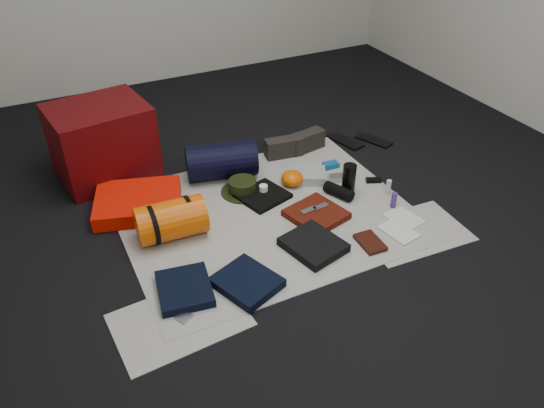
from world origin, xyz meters
name	(u,v)px	position (x,y,z in m)	size (l,w,h in m)	color
floor	(267,216)	(0.00, 0.00, -0.01)	(4.50, 4.50, 0.02)	black
newspaper_mat	(267,215)	(0.00, 0.00, 0.00)	(1.60, 1.30, 0.01)	beige
newspaper_sheet_front_left	(180,320)	(-0.70, -0.55, 0.00)	(0.58, 0.40, 0.00)	beige
newspaper_sheet_front_right	(412,232)	(0.65, -0.50, 0.00)	(0.58, 0.40, 0.00)	beige
red_cabinet	(102,142)	(-0.71, 0.85, 0.23)	(0.56, 0.47, 0.47)	#4D0507
sleeping_pad	(139,202)	(-0.64, 0.38, 0.05)	(0.48, 0.40, 0.09)	red
stuff_sack	(171,220)	(-0.54, 0.04, 0.11)	(0.21, 0.21, 0.36)	#D44F03
sack_strap_left	(153,225)	(-0.64, 0.04, 0.11)	(0.22, 0.22, 0.03)	black
sack_strap_right	(189,215)	(-0.44, 0.04, 0.11)	(0.22, 0.22, 0.03)	black
navy_duffel	(221,161)	(-0.07, 0.49, 0.12)	(0.23, 0.23, 0.43)	black
boonie_brim	(243,191)	(-0.03, 0.27, 0.01)	(0.27, 0.27, 0.01)	black
boonie_crown	(243,186)	(-0.03, 0.27, 0.05)	(0.17, 0.17, 0.07)	black
hiking_boot_left	(284,147)	(0.40, 0.56, 0.07)	(0.25, 0.09, 0.13)	#28251F
hiking_boot_right	(307,141)	(0.58, 0.56, 0.07)	(0.26, 0.10, 0.13)	#28251F
flip_flop_left	(345,141)	(0.88, 0.54, 0.01)	(0.10, 0.28, 0.02)	black
flip_flop_right	(374,140)	(1.07, 0.46, 0.01)	(0.10, 0.26, 0.01)	black
trousers_navy_a	(185,289)	(-0.62, -0.40, 0.03)	(0.25, 0.28, 0.04)	black
trousers_navy_b	(247,282)	(-0.34, -0.49, 0.03)	(0.25, 0.29, 0.04)	black
trousers_charcoal	(313,245)	(0.09, -0.38, 0.03)	(0.26, 0.29, 0.05)	black
black_tshirt	(263,196)	(0.05, 0.16, 0.02)	(0.27, 0.25, 0.03)	black
red_shirt	(316,214)	(0.24, -0.15, 0.02)	(0.28, 0.28, 0.04)	#481207
orange_stuff_sack	(292,178)	(0.28, 0.21, 0.05)	(0.14, 0.14, 0.09)	#D44F03
first_aid_pouch	(307,175)	(0.39, 0.22, 0.03)	(0.23, 0.17, 0.06)	gray
water_bottle	(349,180)	(0.53, -0.03, 0.11)	(0.08, 0.08, 0.20)	black
speaker	(339,191)	(0.47, -0.03, 0.04)	(0.07, 0.07, 0.18)	black
compact_camera	(337,178)	(0.56, 0.13, 0.02)	(0.09, 0.06, 0.04)	#B5B5BA
cyan_case	(331,165)	(0.60, 0.28, 0.02)	(0.10, 0.06, 0.03)	#0D5084
toiletry_purple	(394,200)	(0.69, -0.26, 0.05)	(0.03, 0.03, 0.10)	#3F2577
toiletry_clear	(388,187)	(0.75, -0.14, 0.05)	(0.03, 0.03, 0.09)	#B9BEB9
paperback_book	(370,242)	(0.37, -0.49, 0.02)	(0.11, 0.17, 0.02)	black
map_booklet	(399,232)	(0.57, -0.47, 0.01)	(0.14, 0.20, 0.01)	silver
map_printout	(404,218)	(0.68, -0.39, 0.01)	(0.15, 0.19, 0.01)	silver
sunglasses	(374,180)	(0.75, 0.01, 0.02)	(0.10, 0.04, 0.02)	black
key_cluster	(184,317)	(-0.68, -0.55, 0.01)	(0.06, 0.06, 0.01)	#B5B5BA
tape_roll	(263,188)	(0.07, 0.19, 0.05)	(0.05, 0.05, 0.04)	white
energy_bar_a	(308,211)	(0.20, -0.13, 0.05)	(0.10, 0.04, 0.01)	#B5B5BA
energy_bar_b	(321,207)	(0.28, -0.13, 0.05)	(0.10, 0.04, 0.01)	#B5B5BA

